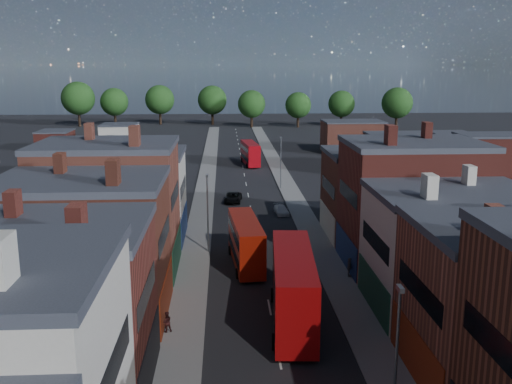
{
  "coord_description": "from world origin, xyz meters",
  "views": [
    {
      "loc": [
        -3.42,
        -26.03,
        18.82
      ],
      "look_at": [
        0.0,
        35.22,
        5.12
      ],
      "focal_mm": 40.0,
      "sensor_mm": 36.0,
      "label": 1
    }
  ],
  "objects": [
    {
      "name": "lamp_post_1",
      "position": [
        5.2,
        0.0,
        4.7
      ],
      "size": [
        0.25,
        0.7,
        8.12
      ],
      "color": "slate",
      "rests_on": "ground"
    },
    {
      "name": "ped_3",
      "position": [
        7.7,
        22.05,
        1.0
      ],
      "size": [
        0.67,
        1.11,
        1.76
      ],
      "primitive_type": "imported",
      "rotation": [
        0.0,
        0.0,
        1.37
      ],
      "color": "#574F4A",
      "rests_on": "pavement_east"
    },
    {
      "name": "bus_2",
      "position": [
        1.5,
        82.02,
        2.33
      ],
      "size": [
        3.44,
        10.2,
        4.32
      ],
      "rotation": [
        0.0,
        0.0,
        0.12
      ],
      "color": "#9B060D",
      "rests_on": "ground"
    },
    {
      "name": "terrace_west",
      "position": [
        -14.0,
        0.0,
        5.81
      ],
      "size": [
        12.0,
        80.0,
        11.63
      ],
      "primitive_type": "cube",
      "color": "maroon",
      "rests_on": "ground"
    },
    {
      "name": "bus_1",
      "position": [
        1.5,
        13.02,
        2.91
      ],
      "size": [
        3.83,
        12.66,
        5.39
      ],
      "rotation": [
        0.0,
        0.0,
        -0.07
      ],
      "color": "#A3090A",
      "rests_on": "ground"
    },
    {
      "name": "lamp_post_3",
      "position": [
        5.2,
        60.0,
        4.7
      ],
      "size": [
        0.25,
        0.7,
        8.12
      ],
      "color": "slate",
      "rests_on": "ground"
    },
    {
      "name": "car_3",
      "position": [
        3.8,
        44.86,
        0.56
      ],
      "size": [
        1.96,
        3.97,
        1.11
      ],
      "primitive_type": "imported",
      "rotation": [
        0.0,
        0.0,
        0.11
      ],
      "color": "silver",
      "rests_on": "ground"
    },
    {
      "name": "pavement_east",
      "position": [
        6.5,
        50.0,
        0.06
      ],
      "size": [
        3.0,
        200.0,
        0.12
      ],
      "primitive_type": "cube",
      "color": "gray",
      "rests_on": "ground"
    },
    {
      "name": "pavement_west",
      "position": [
        -6.5,
        50.0,
        0.06
      ],
      "size": [
        3.0,
        200.0,
        0.12
      ],
      "primitive_type": "cube",
      "color": "gray",
      "rests_on": "ground"
    },
    {
      "name": "lamp_post_2",
      "position": [
        -5.2,
        30.0,
        4.7
      ],
      "size": [
        0.25,
        0.7,
        8.12
      ],
      "color": "slate",
      "rests_on": "ground"
    },
    {
      "name": "ped_1",
      "position": [
        -7.7,
        11.97,
        0.88
      ],
      "size": [
        0.83,
        0.61,
        1.52
      ],
      "primitive_type": "imported",
      "rotation": [
        0.0,
        0.0,
        3.45
      ],
      "color": "#3A1717",
      "rests_on": "pavement_west"
    },
    {
      "name": "bus_0",
      "position": [
        -1.5,
        25.83,
        2.42
      ],
      "size": [
        3.28,
        10.53,
        4.48
      ],
      "rotation": [
        0.0,
        0.0,
        0.09
      ],
      "color": "#A61809",
      "rests_on": "ground"
    },
    {
      "name": "car_2",
      "position": [
        -2.3,
        51.73,
        0.67
      ],
      "size": [
        2.71,
        5.0,
        1.33
      ],
      "primitive_type": "imported",
      "rotation": [
        0.0,
        0.0,
        -0.11
      ],
      "color": "black",
      "rests_on": "ground"
    }
  ]
}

